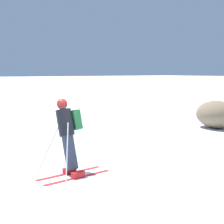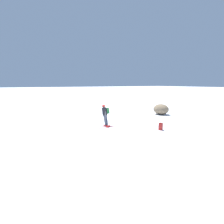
# 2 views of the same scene
# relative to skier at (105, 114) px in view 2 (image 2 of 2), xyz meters

# --- Properties ---
(ground_plane) EXTENTS (300.00, 300.00, 0.00)m
(ground_plane) POSITION_rel_skier_xyz_m (1.08, -0.02, -0.91)
(ground_plane) COLOR white
(skier) EXTENTS (1.29, 1.61, 1.68)m
(skier) POSITION_rel_skier_xyz_m (0.00, 0.00, 0.00)
(skier) COLOR red
(skier) RESTS_ON ground
(spare_backpack) EXTENTS (0.33, 0.37, 0.50)m
(spare_backpack) POSITION_rel_skier_xyz_m (2.91, 2.89, -0.67)
(spare_backpack) COLOR #AD231E
(spare_backpack) RESTS_ON ground
(exposed_boulder_0) EXTENTS (1.69, 1.44, 1.10)m
(exposed_boulder_0) POSITION_rel_skier_xyz_m (-1.64, 7.42, -0.36)
(exposed_boulder_0) COLOR #7A664C
(exposed_boulder_0) RESTS_ON ground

